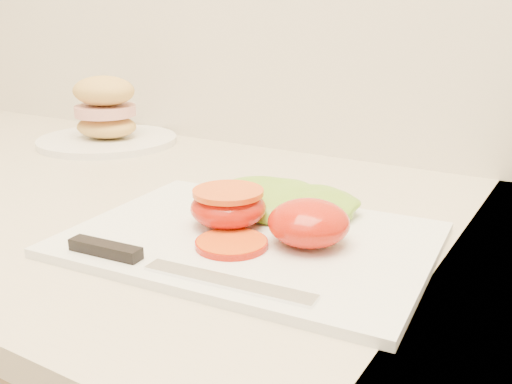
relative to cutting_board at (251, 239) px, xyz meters
The scene contains 8 objects.
cutting_board is the anchor object (origin of this frame).
tomato_half_dome 0.07m from the cutting_board, ahead, with size 0.08×0.08×0.05m, color red.
tomato_half_cut 0.05m from the cutting_board, 163.76° to the left, with size 0.08×0.08×0.04m.
tomato_slice_0 0.04m from the cutting_board, 90.47° to the right, with size 0.07×0.07×0.01m, color #D95B14.
lettuce_leaf_0 0.08m from the cutting_board, 106.05° to the left, with size 0.15×0.10×0.03m, color #69A12A.
lettuce_leaf_1 0.09m from the cutting_board, 74.18° to the left, with size 0.12×0.09×0.03m, color #69A12A.
knife 0.12m from the cutting_board, 110.00° to the right, with size 0.26×0.04×0.01m.
sandwich_plate 0.55m from the cutting_board, 151.02° to the left, with size 0.25×0.25×0.12m.
Camera 1 is at (0.28, 1.14, 1.17)m, focal length 40.00 mm.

